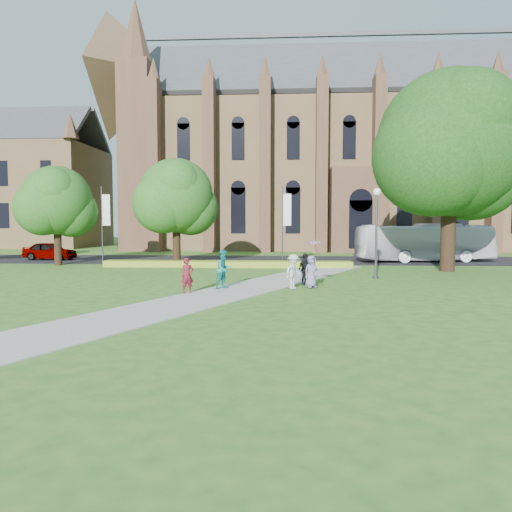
# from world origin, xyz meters

# --- Properties ---
(ground) EXTENTS (160.00, 160.00, 0.00)m
(ground) POSITION_xyz_m (0.00, 0.00, 0.00)
(ground) COLOR #30641E
(ground) RESTS_ON ground
(road) EXTENTS (160.00, 10.00, 0.02)m
(road) POSITION_xyz_m (0.00, 20.00, 0.01)
(road) COLOR black
(road) RESTS_ON ground
(footpath) EXTENTS (15.58, 28.54, 0.04)m
(footpath) POSITION_xyz_m (0.00, 1.00, 0.02)
(footpath) COLOR #B2B2A8
(footpath) RESTS_ON ground
(flower_hedge) EXTENTS (18.00, 1.40, 0.45)m
(flower_hedge) POSITION_xyz_m (-2.00, 13.20, 0.23)
(flower_hedge) COLOR gold
(flower_hedge) RESTS_ON ground
(cathedral) EXTENTS (52.60, 18.25, 28.00)m
(cathedral) POSITION_xyz_m (10.00, 39.73, 12.98)
(cathedral) COLOR brown
(cathedral) RESTS_ON ground
(building_west) EXTENTS (22.00, 14.00, 18.30)m
(building_west) POSITION_xyz_m (-34.00, 42.00, 9.21)
(building_west) COLOR brown
(building_west) RESTS_ON ground
(streetlamp) EXTENTS (0.44, 0.44, 5.24)m
(streetlamp) POSITION_xyz_m (7.50, 6.50, 3.30)
(streetlamp) COLOR #38383D
(streetlamp) RESTS_ON ground
(large_tree) EXTENTS (9.60, 9.60, 13.20)m
(large_tree) POSITION_xyz_m (13.00, 11.00, 8.37)
(large_tree) COLOR #332114
(large_tree) RESTS_ON ground
(street_tree_0) EXTENTS (5.20, 5.20, 7.50)m
(street_tree_0) POSITION_xyz_m (-15.00, 14.00, 4.87)
(street_tree_0) COLOR #332114
(street_tree_0) RESTS_ON ground
(street_tree_1) EXTENTS (5.60, 5.60, 8.05)m
(street_tree_1) POSITION_xyz_m (-6.00, 14.50, 5.22)
(street_tree_1) COLOR #332114
(street_tree_1) RESTS_ON ground
(banner_pole_0) EXTENTS (0.70, 0.10, 6.00)m
(banner_pole_0) POSITION_xyz_m (2.11, 15.20, 3.39)
(banner_pole_0) COLOR #38383D
(banner_pole_0) RESTS_ON ground
(banner_pole_1) EXTENTS (0.70, 0.10, 6.00)m
(banner_pole_1) POSITION_xyz_m (-11.89, 15.20, 3.39)
(banner_pole_1) COLOR #38383D
(banner_pole_1) RESTS_ON ground
(tour_coach) EXTENTS (11.51, 4.54, 3.13)m
(tour_coach) POSITION_xyz_m (13.61, 18.82, 1.58)
(tour_coach) COLOR white
(tour_coach) RESTS_ON road
(car_0) EXTENTS (4.70, 2.36, 1.54)m
(car_0) POSITION_xyz_m (-18.05, 18.92, 0.79)
(car_0) COLOR gray
(car_0) RESTS_ON road
(pedestrian_0) EXTENTS (0.71, 0.63, 1.63)m
(pedestrian_0) POSITION_xyz_m (-2.22, -0.35, 0.86)
(pedestrian_0) COLOR maroon
(pedestrian_0) RESTS_ON footpath
(pedestrian_1) EXTENTS (1.16, 1.17, 1.90)m
(pedestrian_1) POSITION_xyz_m (-0.75, 1.36, 0.99)
(pedestrian_1) COLOR #187975
(pedestrian_1) RESTS_ON footpath
(pedestrian_2) EXTENTS (1.17, 1.24, 1.69)m
(pedestrian_2) POSITION_xyz_m (2.64, 1.51, 0.88)
(pedestrian_2) COLOR #BABABA
(pedestrian_2) RESTS_ON footpath
(pedestrian_3) EXTENTS (0.89, 1.02, 1.65)m
(pedestrian_3) POSITION_xyz_m (3.24, 3.13, 0.86)
(pedestrian_3) COLOR black
(pedestrian_3) RESTS_ON footpath
(pedestrian_4) EXTENTS (0.93, 0.83, 1.59)m
(pedestrian_4) POSITION_xyz_m (3.54, 2.04, 0.84)
(pedestrian_4) COLOR slate
(pedestrian_4) RESTS_ON footpath
(parasol) EXTENTS (0.99, 0.99, 0.68)m
(parasol) POSITION_xyz_m (3.72, 2.14, 1.97)
(parasol) COLOR pink
(parasol) RESTS_ON pedestrian_4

